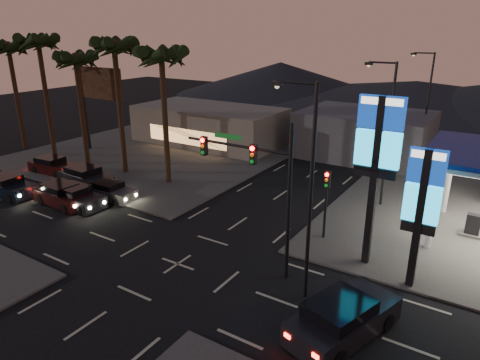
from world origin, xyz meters
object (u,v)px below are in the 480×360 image
Objects in this scene: car_lane_b_mid at (86,178)px; car_lane_b_rear at (53,166)px; suv_station at (343,319)px; pylon_sign_short at (422,199)px; car_lane_a_front at (76,197)px; pylon_sign_tall at (377,149)px; traffic_signal_mast at (258,174)px; car_lane_a_mid at (62,195)px; car_lane_a_rear at (7,186)px; car_lane_b_front at (111,191)px.

car_lane_b_rear is at bearing 172.64° from car_lane_b_mid.
suv_station is (23.41, -6.03, 0.05)m from car_lane_b_mid.
pylon_sign_short reaches higher than car_lane_a_front.
pylon_sign_tall is at bearing 0.47° from car_lane_b_mid.
pylon_sign_tall reaches higher than traffic_signal_mast.
car_lane_a_mid is at bearing 179.97° from traffic_signal_mast.
car_lane_a_mid is 3.68m from car_lane_b_mid.
car_lane_a_mid is 21.99m from suv_station.
car_lane_a_front is (-22.29, -2.22, -3.96)m from pylon_sign_short.
pylon_sign_tall is 1.95× the size of car_lane_a_front.
traffic_signal_mast is at bearing -160.87° from pylon_sign_short.
car_lane_a_mid is at bearing -173.89° from pylon_sign_short.
pylon_sign_tall is 26.97m from car_lane_a_rear.
car_lane_a_rear is 0.95× the size of car_lane_b_mid.
traffic_signal_mast reaches higher than car_lane_b_front.
pylon_sign_tall reaches higher than suv_station.
suv_station is at bearing -14.44° from car_lane_b_mid.
pylon_sign_tall is at bearing 158.20° from pylon_sign_short.
car_lane_b_mid reaches higher than car_lane_b_front.
car_lane_a_rear is 1.19× the size of car_lane_b_front.
car_lane_b_front is at bearing 50.02° from car_lane_a_mid.
pylon_sign_tall is 23.19m from car_lane_b_mid.
pylon_sign_short reaches higher than car_lane_b_rear.
car_lane_a_front is at bearing 171.79° from suv_station.
car_lane_a_rear reaches higher than car_lane_b_front.
car_lane_b_front is 3.80m from car_lane_b_mid.
car_lane_a_mid is (-1.12, -0.28, 0.02)m from car_lane_a_front.
pylon_sign_tall is 1.12× the size of traffic_signal_mast.
car_lane_b_rear is at bearing 149.65° from car_lane_a_mid.
car_lane_b_mid is at bearing 115.46° from car_lane_a_mid.
car_lane_a_front is at bearing -114.05° from car_lane_b_front.
car_lane_b_mid is (-1.58, 3.32, 0.04)m from car_lane_a_mid.
car_lane_b_rear is (-5.25, 0.68, -0.08)m from car_lane_b_mid.
car_lane_a_mid is 0.86× the size of suv_station.
suv_station is at bearing -106.92° from pylon_sign_short.
pylon_sign_short is at bearing -0.10° from car_lane_b_front.
car_lane_a_rear is 5.64m from car_lane_b_mid.
car_lane_a_mid is at bearing -64.54° from car_lane_b_mid.
car_lane_b_mid is (-3.71, 0.78, 0.15)m from car_lane_b_front.
suv_station is (28.65, -6.71, 0.13)m from car_lane_b_rear.
traffic_signal_mast is at bearing -1.09° from car_lane_a_front.
suv_station reaches higher than car_lane_b_mid.
car_lane_a_rear is (-5.04, -1.14, 0.01)m from car_lane_a_mid.
pylon_sign_short is 28.95m from car_lane_a_rear.
car_lane_a_mid is (-23.41, -2.50, -3.94)m from pylon_sign_short.
car_lane_a_rear is at bearing -70.82° from car_lane_b_rear.
suv_station is (26.87, -1.57, 0.08)m from car_lane_a_rear.
car_lane_b_mid is at bearing 178.13° from pylon_sign_short.
car_lane_b_mid is 24.17m from suv_station.
suv_station is (20.70, -2.99, 0.11)m from car_lane_a_front.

